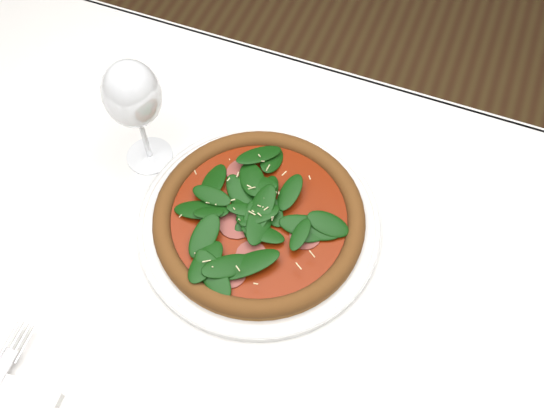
% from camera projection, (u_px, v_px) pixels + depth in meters
% --- Properties ---
extents(dining_table, '(1.21, 0.81, 0.75)m').
position_uv_depth(dining_table, '(240.00, 317.00, 0.85)').
color(dining_table, silver).
rests_on(dining_table, ground).
extents(plate, '(0.32, 0.32, 0.01)m').
position_uv_depth(plate, '(259.00, 223.00, 0.81)').
color(plate, silver).
rests_on(plate, dining_table).
extents(pizza, '(0.28, 0.28, 0.04)m').
position_uv_depth(pizza, '(259.00, 216.00, 0.79)').
color(pizza, '#A26E27').
rests_on(pizza, plate).
extents(wine_glass, '(0.08, 0.08, 0.18)m').
position_uv_depth(wine_glass, '(133.00, 97.00, 0.76)').
color(wine_glass, white).
rests_on(wine_glass, dining_table).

